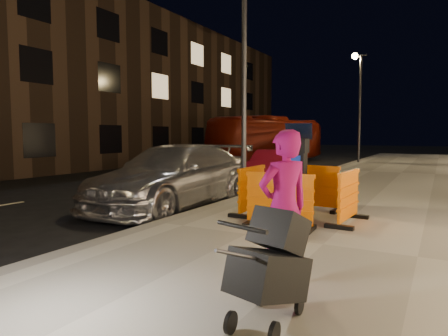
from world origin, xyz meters
The scene contains 15 objects.
ground_plane centered at (0.00, 0.00, 0.00)m, with size 120.00×120.00×0.00m, color black.
sidewalk centered at (3.00, 0.00, 0.07)m, with size 6.00×60.00×0.15m, color gray.
kerb centered at (0.00, 0.00, 0.07)m, with size 0.30×60.00×0.15m, color slate.
parking_kiosk centered at (2.07, 1.59, 1.00)m, with size 0.53×0.53×1.69m, color black.
barrier_front centered at (2.07, 0.64, 0.62)m, with size 1.21×0.50×0.94m, color #F96C00.
barrier_back centered at (2.07, 2.54, 0.62)m, with size 1.21×0.50×0.94m, color #F96C00.
barrier_kerbside centered at (1.12, 1.59, 0.62)m, with size 1.21×0.50×0.94m, color #F96C00.
barrier_bldgside centered at (3.02, 1.59, 0.62)m, with size 1.21×0.50×0.94m, color #F96C00.
car_silver centered at (-1.19, 2.12, 0.00)m, with size 2.10×5.16×1.50m, color silver.
car_red centered at (-0.99, 7.93, 0.00)m, with size 1.24×3.56×1.17m, color maroon.
bus_doubledecker centered at (-4.67, 16.76, 0.00)m, with size 2.33×9.96×2.77m, color maroon.
man centered at (3.02, -1.74, 0.97)m, with size 0.60×0.39×1.65m, color #8D0C57.
stroller centered at (3.22, -2.64, 0.62)m, with size 0.48×0.74×0.93m, color black.
street_lamp_mid centered at (0.25, 3.00, 3.15)m, with size 0.12×0.12×6.00m, color #3F3F44.
street_lamp_far centered at (0.25, 18.00, 3.15)m, with size 0.12×0.12×6.00m, color #3F3F44.
Camera 1 is at (4.47, -5.68, 1.75)m, focal length 32.00 mm.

